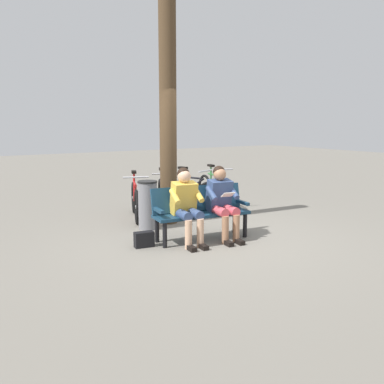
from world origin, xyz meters
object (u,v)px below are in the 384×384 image
object	(u,v)px
tree_trunk	(168,116)
bicycle_green	(214,190)
litter_bin	(148,205)
handbag	(144,239)
bicycle_silver	(162,196)
bicycle_blue	(190,193)
bench	(200,208)
bicycle_purple	(135,200)
person_reading	(222,199)
person_companion	(186,202)

from	to	relation	value
tree_trunk	bicycle_green	bearing A→B (deg)	-152.92
litter_bin	bicycle_green	world-z (taller)	bicycle_green
handbag	bicycle_green	world-z (taller)	bicycle_green
handbag	bicycle_silver	size ratio (longest dim) A/B	0.19
bicycle_blue	bicycle_green	bearing A→B (deg)	72.23
handbag	bicycle_silver	distance (m)	2.52
handbag	bicycle_blue	distance (m)	2.92
bench	bicycle_silver	bearing A→B (deg)	-94.50
bicycle_blue	bicycle_purple	world-z (taller)	same
bench	bicycle_purple	bearing A→B (deg)	-74.71
bench	person_reading	xyz separation A→B (m)	(-0.30, 0.21, 0.16)
litter_bin	bicycle_green	distance (m)	2.49
handbag	bicycle_blue	world-z (taller)	bicycle_blue
handbag	person_companion	bearing A→B (deg)	165.24
bicycle_green	bicycle_silver	size ratio (longest dim) A/B	1.07
person_companion	tree_trunk	bearing A→B (deg)	-100.82
handbag	litter_bin	bearing A→B (deg)	-120.17
person_reading	bicycle_silver	size ratio (longest dim) A/B	0.77
bench	litter_bin	size ratio (longest dim) A/B	1.89
person_companion	litter_bin	distance (m)	1.18
litter_bin	bicycle_silver	distance (m)	1.39
bench	handbag	size ratio (longest dim) A/B	5.50
handbag	bicycle_purple	world-z (taller)	bicycle_purple
bicycle_silver	handbag	bearing A→B (deg)	-11.49
tree_trunk	bicycle_green	world-z (taller)	tree_trunk
litter_bin	bicycle_blue	xyz separation A→B (m)	(-1.55, -1.02, -0.08)
person_companion	handbag	distance (m)	0.88
tree_trunk	bicycle_blue	world-z (taller)	tree_trunk
bench	person_companion	size ratio (longest dim) A/B	1.37
person_companion	bicycle_blue	bearing A→B (deg)	-115.92
person_companion	bicycle_blue	world-z (taller)	person_companion
bicycle_green	bench	bearing A→B (deg)	-31.29
handbag	bicycle_purple	distance (m)	2.04
person_companion	litter_bin	xyz separation A→B (m)	(0.09, -1.15, -0.23)
person_companion	bicycle_purple	bearing A→B (deg)	-84.49
bicycle_blue	bicycle_silver	xyz separation A→B (m)	(0.66, -0.04, 0.00)
person_reading	person_companion	world-z (taller)	same
bicycle_blue	bicycle_silver	bearing A→B (deg)	-115.21
bicycle_green	bicycle_blue	size ratio (longest dim) A/B	1.05
litter_bin	bicycle_purple	bearing A→B (deg)	-100.98
person_reading	handbag	xyz separation A→B (m)	(1.30, -0.26, -0.54)
litter_bin	bicycle_purple	size ratio (longest dim) A/B	0.55
bicycle_silver	bicycle_purple	xyz separation A→B (m)	(0.71, 0.16, 0.00)
bench	person_companion	world-z (taller)	person_companion
litter_bin	bicycle_silver	xyz separation A→B (m)	(-0.89, -1.06, -0.08)
bicycle_purple	tree_trunk	bearing A→B (deg)	50.33
person_reading	person_companion	bearing A→B (deg)	-0.05
bicycle_purple	handbag	bearing A→B (deg)	0.38
person_reading	tree_trunk	xyz separation A→B (m)	(0.18, -1.45, 1.35)
person_reading	litter_bin	distance (m)	1.46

